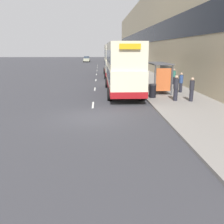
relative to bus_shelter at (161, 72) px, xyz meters
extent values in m
plane|color=#38383D|center=(-5.77, -7.75, -1.88)|extent=(220.00, 220.00, 0.00)
cube|color=gray|center=(0.73, 30.75, -1.81)|extent=(5.00, 93.00, 0.14)
cube|color=#C6B793|center=(4.73, 30.75, 4.95)|extent=(3.00, 93.00, 13.65)
cube|color=black|center=(3.19, 30.75, 4.26)|extent=(0.12, 89.28, 2.46)
cube|color=silver|center=(-5.77, -4.43, -1.87)|extent=(0.12, 2.00, 0.01)
cube|color=silver|center=(-5.77, 2.70, -1.87)|extent=(0.12, 2.00, 0.01)
cube|color=silver|center=(-5.77, 9.84, -1.87)|extent=(0.12, 2.00, 0.01)
cube|color=silver|center=(-5.77, 16.97, -1.87)|extent=(0.12, 2.00, 0.01)
cube|color=silver|center=(-5.77, 24.11, -1.87)|extent=(0.12, 2.00, 0.01)
cube|color=silver|center=(-5.77, 31.25, -1.87)|extent=(0.12, 2.00, 0.01)
cube|color=silver|center=(-5.77, 38.38, -1.87)|extent=(0.12, 2.00, 0.01)
cube|color=#4C4C51|center=(-0.17, 0.35, 0.70)|extent=(1.60, 4.20, 0.08)
cylinder|color=#4C4C51|center=(-0.87, -1.65, -0.54)|extent=(0.10, 0.10, 2.40)
cylinder|color=#4C4C51|center=(-0.87, 2.35, -0.54)|extent=(0.10, 0.10, 2.40)
cylinder|color=#4C4C51|center=(0.53, -1.65, -0.54)|extent=(0.10, 0.10, 2.40)
cylinder|color=#4C4C51|center=(0.53, 2.35, -0.54)|extent=(0.10, 0.10, 2.40)
cube|color=#99A8B2|center=(0.50, 0.35, -0.42)|extent=(0.04, 3.68, 1.92)
cube|color=#D86633|center=(-0.17, -1.59, -0.49)|extent=(1.19, 0.10, 1.82)
cube|color=maroon|center=(0.07, 0.35, -1.29)|extent=(0.36, 2.80, 0.08)
cube|color=beige|center=(-3.30, 0.18, -0.45)|extent=(2.55, 10.11, 1.85)
cube|color=beige|center=(-3.30, 0.18, 1.45)|extent=(2.50, 9.80, 1.95)
cube|color=maroon|center=(-3.30, 0.18, -1.15)|extent=(2.58, 10.16, 0.45)
cube|color=#2D3847|center=(-3.30, 0.18, -0.08)|extent=(2.58, 9.50, 0.81)
cube|color=#2D3847|center=(-3.30, 0.18, 1.35)|extent=(2.55, 9.50, 0.94)
cube|color=yellow|center=(-3.30, -4.85, 2.07)|extent=(1.40, 0.08, 0.36)
cylinder|color=black|center=(-4.57, 3.62, -1.38)|extent=(0.30, 1.00, 1.00)
cylinder|color=black|center=(-2.02, 3.62, -1.38)|extent=(0.30, 1.00, 1.00)
cylinder|color=black|center=(-4.57, -2.95, -1.38)|extent=(0.30, 1.00, 1.00)
cylinder|color=black|center=(-2.02, -2.95, -1.38)|extent=(0.30, 1.00, 1.00)
cube|color=beige|center=(-3.26, 14.10, -0.45)|extent=(2.55, 10.03, 1.85)
cube|color=beige|center=(-3.26, 14.10, 1.45)|extent=(2.50, 9.73, 1.95)
cube|color=maroon|center=(-3.26, 14.10, -1.15)|extent=(2.58, 10.08, 0.45)
cube|color=#2D3847|center=(-3.26, 14.10, -0.08)|extent=(2.58, 9.43, 0.81)
cube|color=#2D3847|center=(-3.26, 14.10, 1.35)|extent=(2.55, 9.43, 0.94)
cube|color=yellow|center=(-3.26, 9.11, 2.07)|extent=(1.40, 0.08, 0.36)
cylinder|color=black|center=(-4.54, 17.51, -1.38)|extent=(0.30, 1.00, 1.00)
cylinder|color=black|center=(-1.99, 17.51, -1.38)|extent=(0.30, 1.00, 1.00)
cylinder|color=black|center=(-4.54, 11.00, -1.38)|extent=(0.30, 1.00, 1.00)
cylinder|color=black|center=(-1.99, 11.00, -1.38)|extent=(0.30, 1.00, 1.00)
cube|color=#B7B799|center=(-9.14, 54.90, -1.20)|extent=(1.74, 4.14, 0.76)
cube|color=#2D3847|center=(-9.14, 55.11, -0.51)|extent=(1.53, 1.99, 0.62)
cylinder|color=black|center=(-8.27, 53.62, -1.58)|extent=(0.20, 0.60, 0.60)
cylinder|color=black|center=(-10.01, 53.62, -1.58)|extent=(0.20, 0.60, 0.60)
cylinder|color=black|center=(-8.27, 56.19, -1.58)|extent=(0.20, 0.60, 0.60)
cylinder|color=black|center=(-10.01, 56.19, -1.58)|extent=(0.20, 0.60, 0.60)
cylinder|color=#23232D|center=(1.26, -4.15, -1.33)|extent=(0.28, 0.28, 0.81)
cylinder|color=#26262D|center=(1.26, -4.15, -0.58)|extent=(0.34, 0.34, 0.68)
sphere|color=tan|center=(1.26, -4.15, -0.14)|extent=(0.22, 0.22, 0.22)
cylinder|color=#23232D|center=(0.19, -3.87, -1.30)|extent=(0.30, 0.30, 0.87)
cylinder|color=#26262D|center=(0.19, -3.87, -0.50)|extent=(0.36, 0.36, 0.73)
sphere|color=tan|center=(0.19, -3.87, -0.02)|extent=(0.24, 0.24, 0.24)
cylinder|color=#23232D|center=(1.17, 2.52, -1.32)|extent=(0.28, 0.28, 0.83)
cylinder|color=#26262D|center=(1.17, 2.52, -0.57)|extent=(0.34, 0.34, 0.69)
sphere|color=tan|center=(1.17, 2.52, -0.11)|extent=(0.22, 0.22, 0.22)
cylinder|color=#23232D|center=(2.57, 4.66, -1.35)|extent=(0.27, 0.27, 0.78)
cylinder|color=#337260|center=(2.57, 4.66, -0.64)|extent=(0.32, 0.32, 0.65)
sphere|color=tan|center=(2.57, 4.66, -0.21)|extent=(0.21, 0.21, 0.21)
cylinder|color=#23232D|center=(1.71, -0.32, -1.33)|extent=(0.27, 0.27, 0.80)
cylinder|color=navy|center=(1.71, -0.32, -0.60)|extent=(0.33, 0.33, 0.67)
sphere|color=tan|center=(1.71, -0.32, -0.16)|extent=(0.22, 0.22, 0.22)
cylinder|color=black|center=(-1.22, -2.61, -1.26)|extent=(0.52, 0.52, 0.95)
cylinder|color=#2D2D33|center=(-1.22, -2.61, -0.74)|extent=(0.55, 0.55, 0.10)
camera|label=1|loc=(-5.27, -21.43, 1.92)|focal=40.00mm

